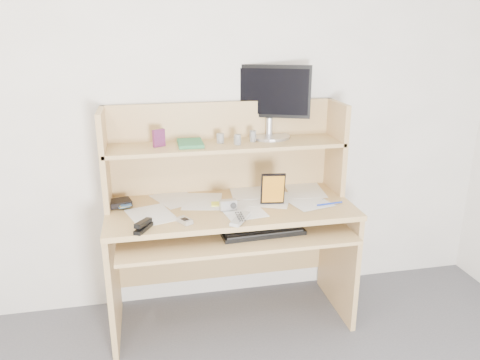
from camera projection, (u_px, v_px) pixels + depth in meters
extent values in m
cube|color=white|center=(220.00, 109.00, 2.82)|extent=(3.60, 0.04, 2.50)
cube|color=tan|center=(231.00, 208.00, 2.68)|extent=(1.40, 0.60, 0.03)
cube|color=tan|center=(113.00, 278.00, 2.67)|extent=(0.03, 0.56, 0.72)
cube|color=tan|center=(338.00, 255.00, 2.93)|extent=(0.03, 0.56, 0.72)
cube|color=tan|center=(223.00, 248.00, 3.07)|extent=(1.34, 0.02, 0.41)
cube|color=tan|center=(235.00, 232.00, 2.60)|extent=(1.28, 0.55, 0.02)
cube|color=tan|center=(222.00, 147.00, 2.86)|extent=(1.40, 0.02, 0.55)
cube|color=tan|center=(104.00, 159.00, 2.60)|extent=(0.03, 0.30, 0.55)
cube|color=tan|center=(336.00, 147.00, 2.86)|extent=(0.03, 0.30, 0.55)
cube|color=tan|center=(226.00, 145.00, 2.72)|extent=(1.38, 0.30, 0.02)
cube|color=white|center=(231.00, 205.00, 2.68)|extent=(1.32, 0.54, 0.01)
cube|color=black|center=(262.00, 232.00, 2.55)|extent=(0.46, 0.19, 0.02)
cube|color=black|center=(262.00, 229.00, 2.55)|extent=(0.43, 0.18, 0.01)
cube|color=#AAAAA4|center=(240.00, 219.00, 2.46)|extent=(0.14, 0.18, 0.02)
cube|color=silver|center=(185.00, 220.00, 2.44)|extent=(0.09, 0.10, 0.02)
cube|color=black|center=(143.00, 225.00, 2.35)|extent=(0.10, 0.14, 0.04)
cube|color=black|center=(120.00, 203.00, 2.66)|extent=(0.14, 0.13, 0.03)
cube|color=#FFF643|center=(217.00, 204.00, 2.69)|extent=(0.07, 0.07, 0.01)
cube|color=#B4B4B6|center=(228.00, 205.00, 2.60)|extent=(0.10, 0.04, 0.06)
cube|color=black|center=(273.00, 189.00, 2.65)|extent=(0.14, 0.03, 0.19)
cylinder|color=#1631A9|center=(330.00, 204.00, 2.68)|extent=(0.16, 0.03, 0.01)
cube|color=maroon|center=(159.00, 138.00, 2.63)|extent=(0.07, 0.05, 0.10)
cube|color=#327D4E|center=(190.00, 143.00, 2.67)|extent=(0.14, 0.20, 0.02)
cylinder|color=black|center=(237.00, 140.00, 2.68)|extent=(0.04, 0.04, 0.05)
cylinder|color=white|center=(238.00, 140.00, 2.67)|extent=(0.04, 0.04, 0.06)
cylinder|color=black|center=(220.00, 138.00, 2.71)|extent=(0.05, 0.05, 0.06)
cylinder|color=white|center=(253.00, 136.00, 2.74)|extent=(0.05, 0.05, 0.07)
cylinder|color=#B6B5BB|center=(270.00, 136.00, 2.85)|extent=(0.25, 0.25, 0.02)
cylinder|color=#B6B5BB|center=(269.00, 126.00, 2.84)|extent=(0.04, 0.04, 0.10)
cube|color=black|center=(269.00, 91.00, 2.79)|extent=(0.47, 0.22, 0.31)
cube|color=black|center=(270.00, 92.00, 2.78)|extent=(0.43, 0.18, 0.27)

